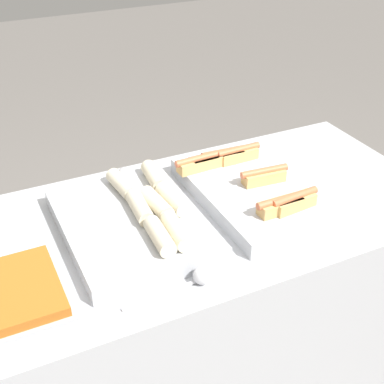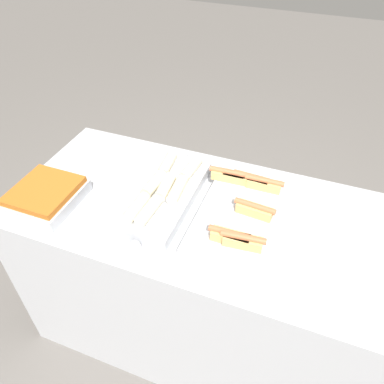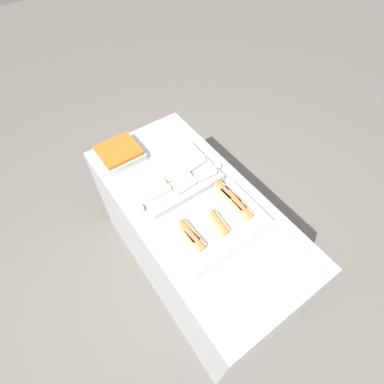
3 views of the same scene
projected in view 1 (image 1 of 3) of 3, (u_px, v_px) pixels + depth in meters
The scene contains 6 objects.
counter at pixel (199, 318), 1.80m from camera, with size 1.48×0.72×0.86m.
tray_hotdogs at pixel (254, 187), 1.63m from camera, with size 0.38×0.51×0.10m.
tray_wraps at pixel (135, 221), 1.48m from camera, with size 0.37×0.49×0.10m.
tray_side_front at pixel (10, 301), 1.21m from camera, with size 0.25×0.26×0.07m.
serving_spoon_near at pixel (195, 279), 1.30m from camera, with size 0.23×0.05×0.05m.
serving_spoon_far at pixel (120, 176), 1.72m from camera, with size 0.23×0.05×0.05m.
Camera 1 is at (-0.58, -1.16, 1.75)m, focal length 50.00 mm.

